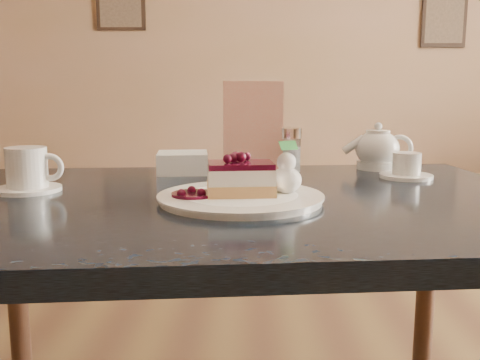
{
  "coord_description": "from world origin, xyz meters",
  "views": [
    {
      "loc": [
        -0.2,
        -0.69,
        0.91
      ],
      "look_at": [
        -0.21,
        0.14,
        0.76
      ],
      "focal_mm": 40.0,
      "sensor_mm": 36.0,
      "label": 1
    }
  ],
  "objects_px": {
    "coffee_set": "(28,172)",
    "main_table": "(238,236)",
    "dessert_plate": "(241,198)",
    "tea_set": "(383,154)",
    "cheesecake_slice": "(241,179)"
  },
  "relations": [
    {
      "from": "dessert_plate",
      "to": "coffee_set",
      "type": "bearing_deg",
      "value": 167.45
    },
    {
      "from": "cheesecake_slice",
      "to": "coffee_set",
      "type": "relative_size",
      "value": 0.92
    },
    {
      "from": "dessert_plate",
      "to": "coffee_set",
      "type": "height_order",
      "value": "coffee_set"
    },
    {
      "from": "main_table",
      "to": "coffee_set",
      "type": "relative_size",
      "value": 9.13
    },
    {
      "from": "main_table",
      "to": "dessert_plate",
      "type": "height_order",
      "value": "dessert_plate"
    },
    {
      "from": "coffee_set",
      "to": "main_table",
      "type": "bearing_deg",
      "value": -6.08
    },
    {
      "from": "cheesecake_slice",
      "to": "tea_set",
      "type": "relative_size",
      "value": 0.51
    },
    {
      "from": "dessert_plate",
      "to": "coffee_set",
      "type": "xyz_separation_m",
      "value": [
        -0.4,
        0.09,
        0.03
      ]
    },
    {
      "from": "dessert_plate",
      "to": "cheesecake_slice",
      "type": "xyz_separation_m",
      "value": [
        -0.0,
        -0.0,
        0.03
      ]
    },
    {
      "from": "main_table",
      "to": "tea_set",
      "type": "height_order",
      "value": "tea_set"
    },
    {
      "from": "main_table",
      "to": "cheesecake_slice",
      "type": "relative_size",
      "value": 9.96
    },
    {
      "from": "cheesecake_slice",
      "to": "coffee_set",
      "type": "height_order",
      "value": "coffee_set"
    },
    {
      "from": "dessert_plate",
      "to": "tea_set",
      "type": "bearing_deg",
      "value": 47.15
    },
    {
      "from": "main_table",
      "to": "dessert_plate",
      "type": "distance_m",
      "value": 0.09
    },
    {
      "from": "main_table",
      "to": "tea_set",
      "type": "distance_m",
      "value": 0.47
    }
  ]
}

